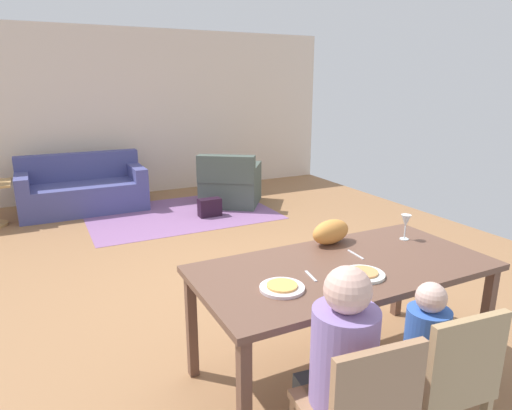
{
  "coord_description": "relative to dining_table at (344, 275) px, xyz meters",
  "views": [
    {
      "loc": [
        -1.61,
        -3.55,
        1.86
      ],
      "look_at": [
        0.01,
        -0.31,
        0.85
      ],
      "focal_mm": 31.09,
      "sensor_mm": 36.0,
      "label": 1
    }
  ],
  "objects": [
    {
      "name": "area_rug",
      "position": [
        0.15,
        3.98,
        -0.69
      ],
      "size": [
        2.6,
        1.8,
        0.01
      ],
      "primitive_type": "cube",
      "color": "#885B8E",
      "rests_on": "ground_plane"
    },
    {
      "name": "ground_plane",
      "position": [
        -0.02,
        2.22,
        -0.7
      ],
      "size": [
        6.87,
        6.62,
        0.02
      ],
      "primitive_type": "cube",
      "color": "#966943"
    },
    {
      "name": "wine_glass",
      "position": [
        0.68,
        0.18,
        0.2
      ],
      "size": [
        0.07,
        0.07,
        0.19
      ],
      "color": "silver",
      "rests_on": "dining_table"
    },
    {
      "name": "person_child",
      "position": [
        0.0,
        -0.65,
        -0.26
      ],
      "size": [
        0.22,
        0.3,
        0.92
      ],
      "color": "#333443",
      "rests_on": "ground_plane"
    },
    {
      "name": "fork",
      "position": [
        -0.28,
        -0.05,
        0.07
      ],
      "size": [
        0.04,
        0.15,
        0.01
      ],
      "primitive_type": "cube",
      "rotation": [
        0.0,
        0.0,
        -0.18
      ],
      "color": "silver",
      "rests_on": "dining_table"
    },
    {
      "name": "cat",
      "position": [
        0.15,
        0.36,
        0.16
      ],
      "size": [
        0.35,
        0.22,
        0.17
      ],
      "primitive_type": "ellipsoid",
      "rotation": [
        0.0,
        0.0,
        0.2
      ],
      "color": "#D4883E",
      "rests_on": "dining_table"
    },
    {
      "name": "pizza_near_child",
      "position": [
        -0.0,
        -0.18,
        0.09
      ],
      "size": [
        0.17,
        0.17,
        0.01
      ],
      "primitive_type": "cylinder",
      "color": "#DF9151",
      "rests_on": "plate_near_child"
    },
    {
      "name": "plate_near_child",
      "position": [
        -0.0,
        -0.18,
        0.08
      ],
      "size": [
        0.25,
        0.25,
        0.02
      ],
      "primitive_type": "cylinder",
      "color": "silver",
      "rests_on": "dining_table"
    },
    {
      "name": "plate_near_man",
      "position": [
        -0.52,
        -0.12,
        0.08
      ],
      "size": [
        0.25,
        0.25,
        0.02
      ],
      "primitive_type": "cylinder",
      "color": "silver",
      "rests_on": "dining_table"
    },
    {
      "name": "couch",
      "position": [
        -1.07,
        4.84,
        -0.39
      ],
      "size": [
        1.75,
        0.86,
        0.82
      ],
      "color": "#474A87",
      "rests_on": "ground_plane"
    },
    {
      "name": "armchair",
      "position": [
        1.01,
        4.14,
        -0.37
      ],
      "size": [
        1.19,
        1.19,
        0.82
      ],
      "color": "#45534A",
      "rests_on": "ground_plane"
    },
    {
      "name": "handbag",
      "position": [
        0.49,
        3.68,
        -0.56
      ],
      "size": [
        0.32,
        0.16,
        0.26
      ],
      "primitive_type": "cube",
      "color": "black",
      "rests_on": "ground_plane"
    },
    {
      "name": "pizza_near_man",
      "position": [
        -0.52,
        -0.12,
        0.09
      ],
      "size": [
        0.17,
        0.17,
        0.01
      ],
      "primitive_type": "cylinder",
      "color": "#E5A851",
      "rests_on": "plate_near_man"
    },
    {
      "name": "knife",
      "position": [
        0.17,
        0.1,
        0.07
      ],
      "size": [
        0.02,
        0.17,
        0.01
      ],
      "primitive_type": "cube",
      "rotation": [
        0.0,
        0.0,
        -0.06
      ],
      "color": "silver",
      "rests_on": "dining_table"
    },
    {
      "name": "person_man",
      "position": [
        -0.51,
        -0.64,
        -0.18
      ],
      "size": [
        0.31,
        0.41,
        1.11
      ],
      "color": "#373D42",
      "rests_on": "ground_plane"
    },
    {
      "name": "back_wall",
      "position": [
        -0.02,
        5.58,
        0.66
      ],
      "size": [
        6.87,
        0.1,
        2.7
      ],
      "primitive_type": "cube",
      "color": "beige",
      "rests_on": "ground_plane"
    },
    {
      "name": "dining_chair_child",
      "position": [
        -0.01,
        -0.81,
        -0.2
      ],
      "size": [
        0.46,
        0.46,
        0.87
      ],
      "color": "tan",
      "rests_on": "ground_plane"
    },
    {
      "name": "dining_table",
      "position": [
        0.0,
        0.0,
        0.0
      ],
      "size": [
        1.88,
        0.91,
        0.76
      ],
      "color": "brown",
      "rests_on": "ground_plane"
    }
  ]
}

